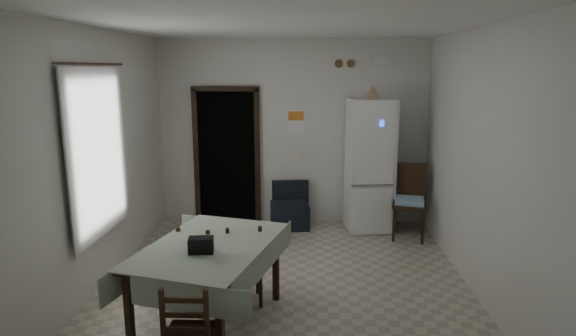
{
  "coord_description": "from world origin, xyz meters",
  "views": [
    {
      "loc": [
        0.25,
        -5.28,
        2.46
      ],
      "look_at": [
        0.0,
        0.5,
        1.25
      ],
      "focal_mm": 30.0,
      "sensor_mm": 36.0,
      "label": 1
    }
  ],
  "objects_px": {
    "dining_chair_near_head": "(191,332)",
    "dining_chair_far_left": "(201,264)",
    "dining_table": "(211,286)",
    "navy_seat": "(290,206)",
    "corner_chair": "(409,203)",
    "fridge": "(370,165)",
    "dining_chair_far_right": "(243,262)"
  },
  "relations": [
    {
      "from": "navy_seat",
      "to": "corner_chair",
      "type": "bearing_deg",
      "value": -21.39
    },
    {
      "from": "dining_chair_far_right",
      "to": "dining_chair_near_head",
      "type": "xyz_separation_m",
      "value": [
        -0.23,
        -1.37,
        -0.0
      ]
    },
    {
      "from": "fridge",
      "to": "dining_chair_far_right",
      "type": "height_order",
      "value": "fridge"
    },
    {
      "from": "navy_seat",
      "to": "dining_chair_near_head",
      "type": "bearing_deg",
      "value": -106.82
    },
    {
      "from": "dining_table",
      "to": "dining_chair_far_right",
      "type": "xyz_separation_m",
      "value": [
        0.24,
        0.51,
        0.03
      ]
    },
    {
      "from": "dining_chair_near_head",
      "to": "dining_chair_far_left",
      "type": "bearing_deg",
      "value": -81.73
    },
    {
      "from": "fridge",
      "to": "dining_chair_near_head",
      "type": "xyz_separation_m",
      "value": [
        -1.84,
        -3.85,
        -0.56
      ]
    },
    {
      "from": "dining_table",
      "to": "dining_chair_far_left",
      "type": "distance_m",
      "value": 0.51
    },
    {
      "from": "dining_table",
      "to": "dining_chair_near_head",
      "type": "height_order",
      "value": "dining_chair_near_head"
    },
    {
      "from": "navy_seat",
      "to": "dining_chair_far_left",
      "type": "height_order",
      "value": "dining_chair_far_left"
    },
    {
      "from": "corner_chair",
      "to": "dining_chair_near_head",
      "type": "distance_m",
      "value": 4.16
    },
    {
      "from": "corner_chair",
      "to": "dining_chair_near_head",
      "type": "bearing_deg",
      "value": -113.07
    },
    {
      "from": "dining_chair_far_right",
      "to": "dining_chair_near_head",
      "type": "bearing_deg",
      "value": 68.54
    },
    {
      "from": "fridge",
      "to": "dining_table",
      "type": "bearing_deg",
      "value": -129.34
    },
    {
      "from": "dining_table",
      "to": "navy_seat",
      "type": "bearing_deg",
      "value": 92.66
    },
    {
      "from": "navy_seat",
      "to": "dining_chair_far_left",
      "type": "bearing_deg",
      "value": -116.06
    },
    {
      "from": "corner_chair",
      "to": "dining_chair_far_left",
      "type": "height_order",
      "value": "corner_chair"
    },
    {
      "from": "corner_chair",
      "to": "dining_chair_near_head",
      "type": "height_order",
      "value": "corner_chair"
    },
    {
      "from": "navy_seat",
      "to": "dining_table",
      "type": "relative_size",
      "value": 0.44
    },
    {
      "from": "dining_chair_far_left",
      "to": "dining_table",
      "type": "bearing_deg",
      "value": 124.54
    },
    {
      "from": "dining_chair_near_head",
      "to": "navy_seat",
      "type": "bearing_deg",
      "value": -100.1
    },
    {
      "from": "navy_seat",
      "to": "fridge",
      "type": "bearing_deg",
      "value": -7.66
    },
    {
      "from": "dining_chair_far_right",
      "to": "dining_table",
      "type": "bearing_deg",
      "value": 52.72
    },
    {
      "from": "dining_chair_far_left",
      "to": "dining_chair_far_right",
      "type": "relative_size",
      "value": 0.98
    },
    {
      "from": "dining_chair_far_right",
      "to": "dining_chair_near_head",
      "type": "distance_m",
      "value": 1.39
    },
    {
      "from": "fridge",
      "to": "navy_seat",
      "type": "xyz_separation_m",
      "value": [
        -1.22,
        0.0,
        -0.65
      ]
    },
    {
      "from": "navy_seat",
      "to": "dining_table",
      "type": "distance_m",
      "value": 3.05
    },
    {
      "from": "navy_seat",
      "to": "dining_chair_near_head",
      "type": "distance_m",
      "value": 3.9
    },
    {
      "from": "dining_table",
      "to": "dining_chair_far_left",
      "type": "relative_size",
      "value": 1.84
    },
    {
      "from": "dining_chair_near_head",
      "to": "fridge",
      "type": "bearing_deg",
      "value": -116.48
    },
    {
      "from": "fridge",
      "to": "dining_table",
      "type": "height_order",
      "value": "fridge"
    },
    {
      "from": "navy_seat",
      "to": "dining_chair_near_head",
      "type": "height_order",
      "value": "dining_chair_near_head"
    }
  ]
}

